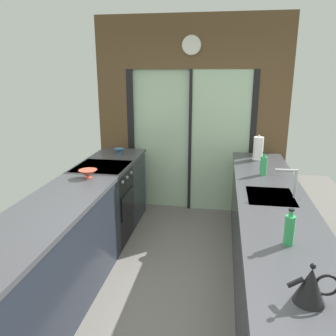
{
  "coord_description": "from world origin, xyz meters",
  "views": [
    {
      "loc": [
        0.45,
        -2.37,
        1.98
      ],
      "look_at": [
        -0.09,
        0.97,
        1.01
      ],
      "focal_mm": 36.57,
      "sensor_mm": 36.0,
      "label": 1
    }
  ],
  "objects_px": {
    "kettle": "(311,285)",
    "soap_bottle_near": "(289,230)",
    "oven_range": "(104,204)",
    "paper_towel_roll": "(258,149)",
    "soap_bottle_far": "(264,165)",
    "mixing_bowl_far": "(119,151)",
    "mixing_bowl_near": "(88,174)"
  },
  "relations": [
    {
      "from": "oven_range",
      "to": "paper_towel_roll",
      "type": "height_order",
      "value": "paper_towel_roll"
    },
    {
      "from": "mixing_bowl_far",
      "to": "oven_range",
      "type": "bearing_deg",
      "value": -91.69
    },
    {
      "from": "oven_range",
      "to": "mixing_bowl_far",
      "type": "relative_size",
      "value": 6.45
    },
    {
      "from": "mixing_bowl_far",
      "to": "paper_towel_roll",
      "type": "xyz_separation_m",
      "value": [
        1.78,
        -0.04,
        0.1
      ]
    },
    {
      "from": "oven_range",
      "to": "soap_bottle_far",
      "type": "relative_size",
      "value": 3.72
    },
    {
      "from": "oven_range",
      "to": "kettle",
      "type": "height_order",
      "value": "kettle"
    },
    {
      "from": "mixing_bowl_far",
      "to": "soap_bottle_far",
      "type": "distance_m",
      "value": 1.91
    },
    {
      "from": "kettle",
      "to": "oven_range",
      "type": "bearing_deg",
      "value": 130.03
    },
    {
      "from": "mixing_bowl_far",
      "to": "soap_bottle_far",
      "type": "bearing_deg",
      "value": -21.05
    },
    {
      "from": "soap_bottle_far",
      "to": "paper_towel_roll",
      "type": "relative_size",
      "value": 0.79
    },
    {
      "from": "mixing_bowl_near",
      "to": "paper_towel_roll",
      "type": "height_order",
      "value": "paper_towel_roll"
    },
    {
      "from": "oven_range",
      "to": "paper_towel_roll",
      "type": "relative_size",
      "value": 2.94
    },
    {
      "from": "mixing_bowl_near",
      "to": "soap_bottle_near",
      "type": "bearing_deg",
      "value": -32.31
    },
    {
      "from": "kettle",
      "to": "soap_bottle_far",
      "type": "relative_size",
      "value": 0.96
    },
    {
      "from": "mixing_bowl_far",
      "to": "paper_towel_roll",
      "type": "height_order",
      "value": "paper_towel_roll"
    },
    {
      "from": "kettle",
      "to": "soap_bottle_near",
      "type": "xyz_separation_m",
      "value": [
        -0.0,
        0.56,
        0.01
      ]
    },
    {
      "from": "oven_range",
      "to": "mixing_bowl_far",
      "type": "bearing_deg",
      "value": 88.31
    },
    {
      "from": "soap_bottle_far",
      "to": "paper_towel_roll",
      "type": "xyz_separation_m",
      "value": [
        -0.0,
        0.65,
        0.04
      ]
    },
    {
      "from": "mixing_bowl_far",
      "to": "paper_towel_roll",
      "type": "distance_m",
      "value": 1.78
    },
    {
      "from": "paper_towel_roll",
      "to": "soap_bottle_far",
      "type": "bearing_deg",
      "value": -90.0
    },
    {
      "from": "mixing_bowl_far",
      "to": "paper_towel_roll",
      "type": "bearing_deg",
      "value": -1.21
    },
    {
      "from": "kettle",
      "to": "paper_towel_roll",
      "type": "distance_m",
      "value": 2.73
    },
    {
      "from": "soap_bottle_near",
      "to": "soap_bottle_far",
      "type": "distance_m",
      "value": 1.52
    },
    {
      "from": "kettle",
      "to": "soap_bottle_near",
      "type": "distance_m",
      "value": 0.56
    },
    {
      "from": "soap_bottle_far",
      "to": "mixing_bowl_far",
      "type": "bearing_deg",
      "value": 158.95
    },
    {
      "from": "oven_range",
      "to": "soap_bottle_near",
      "type": "bearing_deg",
      "value": -41.31
    },
    {
      "from": "oven_range",
      "to": "paper_towel_roll",
      "type": "distance_m",
      "value": 1.99
    },
    {
      "from": "mixing_bowl_far",
      "to": "kettle",
      "type": "distance_m",
      "value": 3.29
    },
    {
      "from": "oven_range",
      "to": "paper_towel_roll",
      "type": "xyz_separation_m",
      "value": [
        1.8,
        0.59,
        0.61
      ]
    },
    {
      "from": "oven_range",
      "to": "kettle",
      "type": "relative_size",
      "value": 3.87
    },
    {
      "from": "oven_range",
      "to": "soap_bottle_near",
      "type": "xyz_separation_m",
      "value": [
        1.8,
        -1.58,
        0.57
      ]
    },
    {
      "from": "mixing_bowl_near",
      "to": "soap_bottle_far",
      "type": "relative_size",
      "value": 0.77
    }
  ]
}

